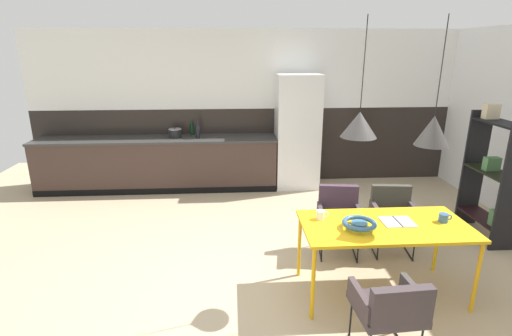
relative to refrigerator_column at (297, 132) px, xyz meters
The scene contains 19 objects.
ground_plane 3.30m from the refrigerator_column, 104.88° to the right, with size 9.60×9.60×0.00m, color tan.
back_wall_splashback_dark 0.94m from the refrigerator_column, 156.10° to the left, with size 7.38×0.12×1.31m, color black.
back_wall_panel_upper 1.35m from the refrigerator_column, 156.10° to the left, with size 7.38×0.12×1.31m, color white.
kitchen_counter 2.42m from the refrigerator_column, behind, with size 4.00×0.63×0.88m.
refrigerator_column is the anchor object (origin of this frame).
dining_table 3.19m from the refrigerator_column, 84.32° to the right, with size 1.56×0.77×0.74m.
armchair_corner_seat 2.37m from the refrigerator_column, 87.12° to the right, with size 0.54×0.53×0.78m.
armchair_facing_counter 4.03m from the refrigerator_column, 89.14° to the right, with size 0.51×0.50×0.72m.
armchair_head_of_table 2.49m from the refrigerator_column, 72.04° to the right, with size 0.53×0.52×0.77m.
fruit_bowl 3.24m from the refrigerator_column, 89.34° to the right, with size 0.31×0.31×0.07m.
open_book 3.17m from the refrigerator_column, 81.93° to the right, with size 0.29×0.24×0.02m.
mug_white_ceramic 3.02m from the refrigerator_column, 95.07° to the right, with size 0.12×0.08×0.09m.
mug_dark_espresso 3.27m from the refrigerator_column, 74.29° to the right, with size 0.13×0.09×0.08m.
cooking_pot 2.06m from the refrigerator_column, behind, with size 0.22×0.22×0.17m.
bottle_oil_tall 1.67m from the refrigerator_column, behind, with size 0.07×0.07×0.28m.
bottle_vinegar_dark 1.81m from the refrigerator_column, behind, with size 0.06×0.06×0.26m.
open_shelf_unit 2.93m from the refrigerator_column, 44.73° to the right, with size 0.30×0.77×1.67m.
pendant_lamp_over_table_near 3.20m from the refrigerator_column, 89.96° to the right, with size 0.32×0.32×1.01m.
pendant_lamp_over_table_far 3.34m from the refrigerator_column, 78.94° to the right, with size 0.29×0.29×1.08m.
Camera 1 is at (-0.30, -3.33, 2.32)m, focal length 27.13 mm.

